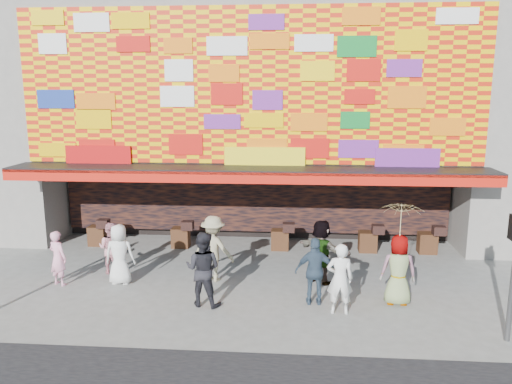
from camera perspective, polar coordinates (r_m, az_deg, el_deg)
ground at (r=13.28m, az=-2.29°, el=-12.57°), size 90.00×90.00×0.00m
shop_building at (r=20.27m, az=0.32°, el=10.96°), size 15.20×9.40×10.00m
ped_a at (r=14.75m, az=-15.33°, el=-6.88°), size 0.85×0.55×1.74m
ped_b at (r=15.23m, az=-21.70°, el=-7.03°), size 0.68×0.58×1.58m
ped_c at (r=12.90m, az=-6.07°, el=-8.73°), size 1.07×0.91×1.94m
ped_d at (r=14.50m, az=-4.89°, el=-6.45°), size 1.40×1.07×1.92m
ped_e at (r=12.99m, az=6.79°, el=-8.99°), size 1.06×0.48×1.77m
ped_f at (r=14.42m, az=7.47°, el=-6.75°), size 1.69×1.49×1.85m
ped_g at (r=13.40m, az=15.96°, el=-8.56°), size 0.91×0.60×1.84m
ped_h at (r=12.56m, az=9.55°, el=-9.75°), size 0.66×0.43×1.79m
ped_i at (r=15.69m, az=-16.26°, el=-6.15°), size 0.82×0.67×1.57m
parasol at (r=13.03m, az=16.26°, el=-3.31°), size 1.27×1.28×1.93m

